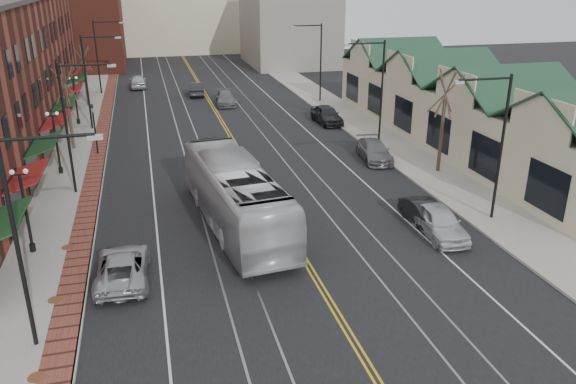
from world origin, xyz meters
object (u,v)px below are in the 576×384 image
transit_bus (236,195)px  parked_car_a (439,222)px  parked_suv (123,267)px  parked_car_d (327,115)px  parked_car_b (426,214)px  parked_car_c (374,151)px

transit_bus → parked_car_a: bearing=153.0°
parked_suv → parked_car_a: size_ratio=1.07×
parked_car_a → parked_car_d: size_ratio=0.95×
transit_bus → parked_car_d: bearing=-126.5°
parked_suv → parked_car_d: parked_car_d is taller
parked_car_a → parked_car_d: (1.69, 24.08, 0.04)m
transit_bus → parked_car_b: bearing=159.5°
parked_suv → parked_car_a: bearing=-175.3°
parked_car_b → parked_car_d: (1.80, 22.79, 0.15)m
transit_bus → parked_car_a: size_ratio=2.83×
parked_car_a → parked_car_b: size_ratio=1.14×
parked_suv → parked_car_c: (17.73, 13.46, 0.01)m
parked_car_d → transit_bus: bearing=-122.3°
parked_suv → parked_car_c: bearing=-140.4°
parked_car_a → transit_bus: bearing=163.3°
parked_car_c → parked_suv: bearing=-135.2°
parked_car_c → transit_bus: bearing=-135.3°
transit_bus → parked_car_c: bearing=-149.1°
parked_car_c → parked_car_d: bearing=97.6°
parked_car_a → parked_car_d: bearing=90.1°
parked_car_b → parked_car_c: 11.65m
parked_suv → parked_car_b: (15.93, 1.95, -0.02)m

